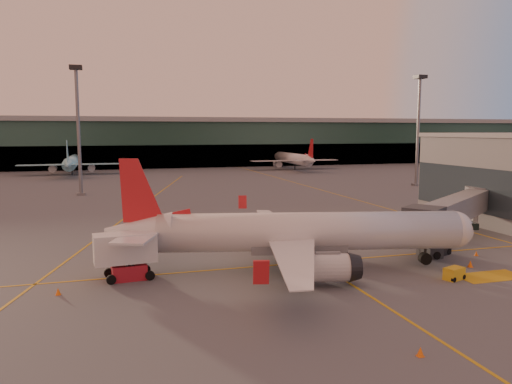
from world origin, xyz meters
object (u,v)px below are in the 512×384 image
object	(u,v)px
main_airplane	(296,234)
gpu_cart	(454,274)
pushback_tug	(436,248)
catering_truck	(126,253)

from	to	relation	value
main_airplane	gpu_cart	bearing A→B (deg)	-17.67
gpu_cart	pushback_tug	world-z (taller)	pushback_tug
main_airplane	pushback_tug	bearing A→B (deg)	15.67
pushback_tug	gpu_cart	bearing A→B (deg)	-140.54
main_airplane	catering_truck	bearing A→B (deg)	-171.70
main_airplane	pushback_tug	xyz separation A→B (m)	(15.97, 0.83, -2.70)
gpu_cart	catering_truck	bearing A→B (deg)	144.29
main_airplane	gpu_cart	xyz separation A→B (m)	(12.07, -7.07, -2.87)
pushback_tug	main_airplane	bearing A→B (deg)	158.73
catering_truck	pushback_tug	size ratio (longest dim) A/B	1.46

